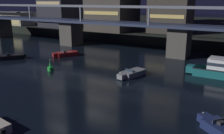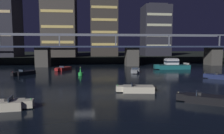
# 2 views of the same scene
# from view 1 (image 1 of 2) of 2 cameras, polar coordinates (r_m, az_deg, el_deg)

# --- Properties ---
(far_riverbank) EXTENTS (240.00, 80.00, 2.20)m
(far_riverbank) POSITION_cam_1_polar(r_m,az_deg,el_deg) (97.07, 15.42, 9.38)
(far_riverbank) COLOR black
(far_riverbank) RESTS_ON ground
(river_bridge) EXTENTS (84.21, 6.40, 9.38)m
(river_bridge) POSITION_cam_1_polar(r_m,az_deg,el_deg) (52.03, 1.59, 8.58)
(river_bridge) COLOR #4C4944
(river_bridge) RESTS_ON ground
(waterfront_pavilion) EXTENTS (12.40, 7.40, 4.70)m
(waterfront_pavilion) POSITION_cam_1_polar(r_m,az_deg,el_deg) (92.40, -21.86, 10.64)
(waterfront_pavilion) COLOR #B2AD9E
(waterfront_pavilion) RESTS_ON far_riverbank
(cabin_cruiser_near_left) EXTENTS (9.17, 2.80, 2.79)m
(cabin_cruiser_near_left) POSITION_cam_1_polar(r_m,az_deg,el_deg) (36.79, 24.53, -0.69)
(cabin_cruiser_near_left) COLOR #196066
(cabin_cruiser_near_left) RESTS_ON ground
(speedboat_near_center) EXTENTS (3.66, 4.85, 1.16)m
(speedboat_near_center) POSITION_cam_1_polar(r_m,az_deg,el_deg) (47.55, -10.75, 3.05)
(speedboat_near_center) COLOR maroon
(speedboat_near_center) RESTS_ON ground
(speedboat_near_right) EXTENTS (2.75, 5.19, 1.16)m
(speedboat_near_right) POSITION_cam_1_polar(r_m,az_deg,el_deg) (34.28, 4.75, -1.53)
(speedboat_near_right) COLOR gray
(speedboat_near_right) RESTS_ON ground
(speedboat_mid_center) EXTENTS (4.61, 4.12, 1.16)m
(speedboat_mid_center) POSITION_cam_1_polar(r_m,az_deg,el_deg) (21.66, 24.97, -13.51)
(speedboat_mid_center) COLOR #19234C
(speedboat_mid_center) RESTS_ON ground
(speedboat_mid_right) EXTENTS (4.07, 4.64, 1.16)m
(speedboat_mid_right) POSITION_cam_1_polar(r_m,az_deg,el_deg) (47.83, -22.69, 2.19)
(speedboat_mid_right) COLOR black
(speedboat_mid_right) RESTS_ON ground
(channel_buoy) EXTENTS (0.90, 0.90, 1.76)m
(channel_buoy) POSITION_cam_1_polar(r_m,az_deg,el_deg) (38.04, -14.36, -0.16)
(channel_buoy) COLOR green
(channel_buoy) RESTS_ON ground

